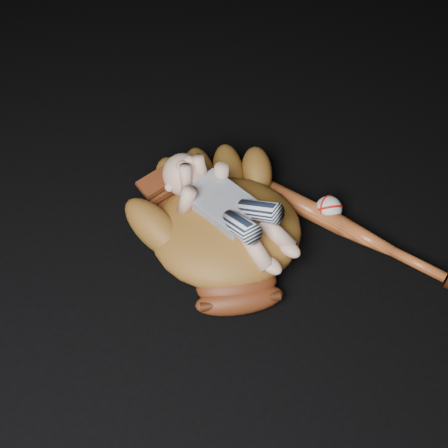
% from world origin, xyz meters
% --- Properties ---
extents(baseball_glove, '(0.59, 0.62, 0.15)m').
position_xyz_m(baseball_glove, '(-0.04, 0.16, 0.08)').
color(baseball_glove, brown).
rests_on(baseball_glove, ground).
extents(newborn_baby, '(0.25, 0.40, 0.15)m').
position_xyz_m(newborn_baby, '(-0.03, 0.16, 0.13)').
color(newborn_baby, '#D4A189').
rests_on(newborn_baby, baseball_glove).
extents(baseball_bat, '(0.23, 0.48, 0.05)m').
position_xyz_m(baseball_bat, '(0.22, 0.02, 0.02)').
color(baseball_bat, '#A74B20').
rests_on(baseball_bat, ground).
extents(baseball, '(0.07, 0.07, 0.07)m').
position_xyz_m(baseball, '(0.21, 0.09, 0.03)').
color(baseball, silver).
rests_on(baseball, ground).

